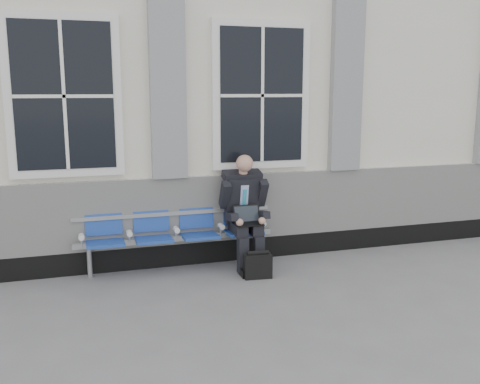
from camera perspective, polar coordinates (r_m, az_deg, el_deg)
name	(u,v)px	position (r m, az deg, el deg)	size (l,w,h in m)	color
ground	(273,298)	(6.20, 3.49, -11.20)	(70.00, 70.00, 0.00)	slate
station_building	(200,96)	(9.08, -4.24, 10.17)	(14.40, 4.40, 4.49)	silver
bench	(175,228)	(7.03, -6.90, -3.85)	(2.60, 0.47, 0.91)	#9EA0A3
businessman	(244,207)	(7.04, 0.46, -1.65)	(0.62, 0.83, 1.50)	black
briefcase	(258,265)	(6.75, 1.92, -7.83)	(0.36, 0.18, 0.35)	black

